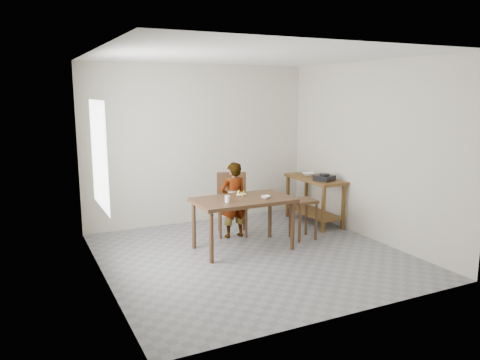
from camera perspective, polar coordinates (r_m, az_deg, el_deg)
name	(u,v)px	position (r m, az deg, el deg)	size (l,w,h in m)	color
floor	(253,256)	(6.61, 1.54, -9.31)	(4.00, 4.00, 0.04)	slate
ceiling	(254,54)	(6.23, 1.67, 15.10)	(4.00, 4.00, 0.04)	white
wall_back	(199,144)	(8.11, -5.04, 4.34)	(4.00, 0.04, 2.70)	beige
wall_front	(350,186)	(4.61, 13.31, -0.74)	(4.00, 0.04, 2.70)	beige
wall_left	(98,170)	(5.64, -16.91, 1.15)	(0.04, 4.00, 2.70)	beige
wall_right	(370,151)	(7.42, 15.59, 3.41)	(0.04, 4.00, 2.70)	beige
window_pane	(99,155)	(5.82, -16.82, 2.93)	(0.02, 1.10, 1.30)	white
dining_table	(243,224)	(6.74, 0.37, -5.37)	(1.40, 0.80, 0.75)	#442B18
prep_counter	(314,200)	(8.18, 9.04, -2.45)	(0.50, 1.20, 0.80)	brown
child	(233,200)	(7.24, -0.82, -2.46)	(0.43, 0.28, 1.19)	white
dining_chair	(232,205)	(7.40, -0.93, -3.03)	(0.47, 0.47, 0.97)	#442B18
stool	(303,219)	(7.30, 7.69, -4.75)	(0.35, 0.35, 0.62)	#442B18
glass_tumbler	(227,199)	(6.42, -1.54, -2.32)	(0.07, 0.07, 0.09)	silver
small_bowl	(266,197)	(6.65, 3.14, -2.09)	(0.13, 0.13, 0.04)	silver
banana	(241,194)	(6.79, 0.13, -1.75)	(0.15, 0.11, 0.05)	gold
serving_bowl	(308,174)	(8.23, 8.33, 0.70)	(0.23, 0.23, 0.06)	silver
gas_burner	(324,178)	(7.82, 10.25, 0.25)	(0.27, 0.27, 0.09)	black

